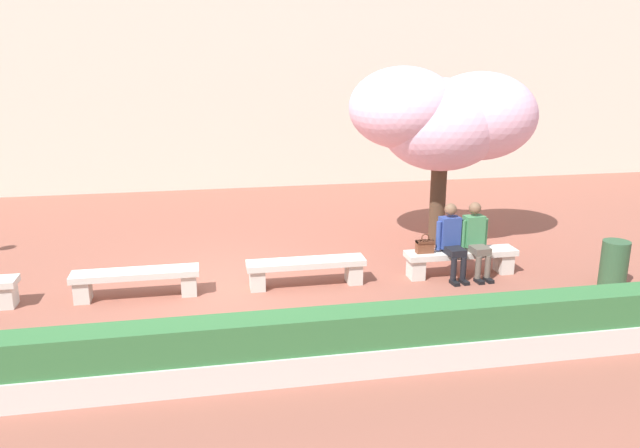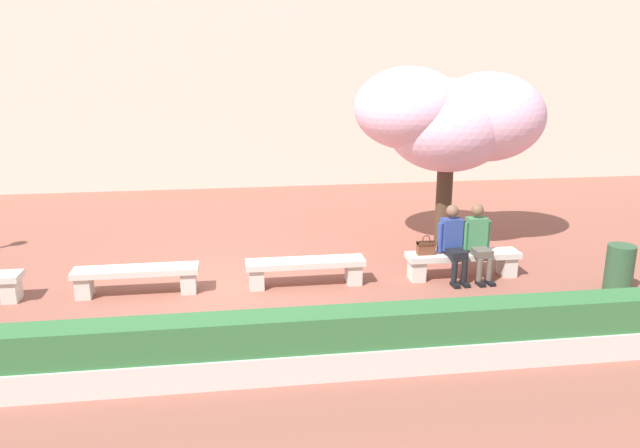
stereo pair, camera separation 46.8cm
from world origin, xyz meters
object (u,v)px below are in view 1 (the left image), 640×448
Objects in this scene: person_seated_right at (476,237)px; person_seated_left at (452,238)px; cherry_tree_main at (442,118)px; trash_bin at (614,264)px; stone_bench_near_west at (136,279)px; handbag at (425,246)px; stone_bench_center at (306,268)px; stone_bench_near_east at (461,258)px.

person_seated_left is at bearing 180.00° from person_seated_right.
person_seated_left is 2.73m from cherry_tree_main.
person_seated_left is 1.65× the size of trash_bin.
cherry_tree_main is at bearing 18.30° from stone_bench_near_west.
cherry_tree_main is (0.96, 1.91, 1.96)m from handbag.
stone_bench_center is 1.00× the size of stone_bench_near_east.
trash_bin is (7.74, -0.98, 0.08)m from stone_bench_near_west.
person_seated_right is at bearing -0.54° from stone_bench_near_west.
stone_bench_near_west is 7.80m from trash_bin.
cherry_tree_main is (0.06, 1.96, 1.84)m from person_seated_right.
handbag is at bearing -179.72° from stone_bench_near_east.
stone_bench_near_west is at bearing -161.70° from cherry_tree_main.
stone_bench_center is at bearing -147.79° from cherry_tree_main.
cherry_tree_main is (3.02, 1.90, 2.23)m from stone_bench_center.
trash_bin is (1.99, -2.88, -2.14)m from cherry_tree_main.
handbag is 0.43× the size of trash_bin.
stone_bench_near_east is (5.46, 0.00, 0.00)m from stone_bench_near_west.
handbag is at bearing -116.73° from cherry_tree_main.
person_seated_left reaches higher than stone_bench_center.
cherry_tree_main is (5.75, 1.90, 2.23)m from stone_bench_near_west.
handbag is (-0.67, -0.00, 0.27)m from stone_bench_near_east.
person_seated_left is at bearing -166.11° from stone_bench_near_east.
cherry_tree_main reaches higher than stone_bench_near_east.
trash_bin is (2.95, -0.97, -0.19)m from handbag.
person_seated_right reaches higher than stone_bench_near_east.
trash_bin is (2.49, -0.92, -0.31)m from person_seated_left.
cherry_tree_main is (0.50, 1.96, 1.84)m from person_seated_left.
cherry_tree_main is at bearing 124.60° from trash_bin.
stone_bench_near_west is 1.00× the size of stone_bench_center.
handbag is at bearing -0.09° from stone_bench_center.
trash_bin reaches higher than stone_bench_center.
person_seated_left is at bearing -6.26° from handbag.
handbag is 3.11m from trash_bin.
stone_bench_center is 2.98m from person_seated_right.
stone_bench_near_east is at bearing 166.77° from person_seated_right.
stone_bench_center is at bearing 178.79° from person_seated_left.
stone_bench_near_east is at bearing 0.28° from handbag.
stone_bench_near_west is at bearing 179.46° from person_seated_right.
person_seated_left is 0.44m from person_seated_right.
stone_bench_near_west is 5.46m from stone_bench_near_east.
cherry_tree_main reaches higher than stone_bench_center.
person_seated_right is at bearing -1.03° from stone_bench_center.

